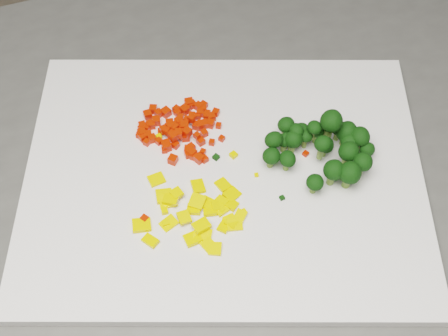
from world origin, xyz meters
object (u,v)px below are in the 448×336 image
object	(u,v)px
pepper_pile	(191,207)
counter_block	(204,310)
broccoli_pile	(317,133)
carrot_pile	(181,127)
cutting_board	(224,176)

from	to	relation	value
pepper_pile	counter_block	bearing A→B (deg)	71.93
counter_block	broccoli_pile	bearing A→B (deg)	-6.24
carrot_pile	pepper_pile	distance (m)	0.11
counter_block	pepper_pile	xyz separation A→B (m)	(-0.02, -0.06, 0.47)
carrot_pile	broccoli_pile	world-z (taller)	broccoli_pile
counter_block	broccoli_pile	xyz separation A→B (m)	(0.15, -0.02, 0.49)
carrot_pile	broccoli_pile	bearing A→B (deg)	-24.92
carrot_pile	pepper_pile	world-z (taller)	carrot_pile
cutting_board	carrot_pile	xyz separation A→B (m)	(-0.03, 0.07, 0.02)
cutting_board	broccoli_pile	world-z (taller)	broccoli_pile
pepper_pile	carrot_pile	bearing A→B (deg)	80.57
cutting_board	pepper_pile	xyz separation A→B (m)	(-0.05, -0.04, 0.01)
counter_block	carrot_pile	size ratio (longest dim) A/B	10.27
cutting_board	carrot_pile	bearing A→B (deg)	114.71
counter_block	pepper_pile	world-z (taller)	pepper_pile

